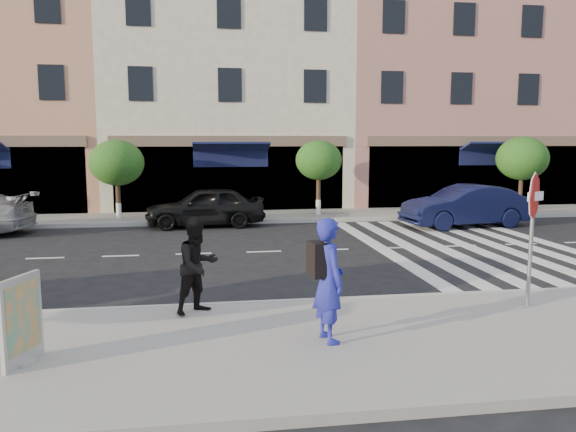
# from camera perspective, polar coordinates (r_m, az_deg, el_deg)

# --- Properties ---
(ground) EXTENTS (120.00, 120.00, 0.00)m
(ground) POSITION_cam_1_polar(r_m,az_deg,el_deg) (12.34, -0.44, -7.28)
(ground) COLOR black
(ground) RESTS_ON ground
(sidewalk_near) EXTENTS (60.00, 4.50, 0.15)m
(sidewalk_near) POSITION_cam_1_polar(r_m,az_deg,el_deg) (8.79, 3.12, -13.06)
(sidewalk_near) COLOR gray
(sidewalk_near) RESTS_ON ground
(sidewalk_far) EXTENTS (60.00, 3.00, 0.15)m
(sidewalk_far) POSITION_cam_1_polar(r_m,az_deg,el_deg) (23.07, -4.33, -0.07)
(sidewalk_far) COLOR gray
(sidewalk_far) RESTS_ON ground
(building_west_mid) EXTENTS (10.00, 9.00, 14.00)m
(building_west_mid) POSITION_cam_1_polar(r_m,az_deg,el_deg) (30.50, -27.18, 14.06)
(building_west_mid) COLOR tan
(building_west_mid) RESTS_ON ground
(building_centre) EXTENTS (11.00, 9.00, 11.00)m
(building_centre) POSITION_cam_1_polar(r_m,az_deg,el_deg) (28.91, -6.36, 12.25)
(building_centre) COLOR beige
(building_centre) RESTS_ON ground
(building_east_mid) EXTENTS (13.00, 9.00, 13.00)m
(building_east_mid) POSITION_cam_1_polar(r_m,az_deg,el_deg) (31.84, 16.37, 13.38)
(building_east_mid) COLOR #AC7366
(building_east_mid) RESTS_ON ground
(street_tree_wb) EXTENTS (2.10, 2.10, 3.06)m
(street_tree_wb) POSITION_cam_1_polar(r_m,az_deg,el_deg) (22.85, -17.00, 5.17)
(street_tree_wb) COLOR #473323
(street_tree_wb) RESTS_ON sidewalk_far
(street_tree_c) EXTENTS (1.90, 1.90, 3.04)m
(street_tree_c) POSITION_cam_1_polar(r_m,az_deg,el_deg) (23.09, 3.13, 5.64)
(street_tree_c) COLOR #473323
(street_tree_c) RESTS_ON sidewalk_far
(street_tree_ea) EXTENTS (2.20, 2.20, 3.19)m
(street_tree_ea) POSITION_cam_1_polar(r_m,az_deg,el_deg) (26.43, 22.70, 5.39)
(street_tree_ea) COLOR #473323
(street_tree_ea) RESTS_ON sidewalk_far
(stop_sign) EXTENTS (0.80, 0.39, 2.47)m
(stop_sign) POSITION_cam_1_polar(r_m,az_deg,el_deg) (11.12, 23.67, 0.65)
(stop_sign) COLOR gray
(stop_sign) RESTS_ON sidewalk_near
(photographer) EXTENTS (0.58, 0.77, 1.90)m
(photographer) POSITION_cam_1_polar(r_m,az_deg,el_deg) (8.53, 4.16, -6.50)
(photographer) COLOR #212599
(photographer) RESTS_ON sidewalk_near
(walker) EXTENTS (1.05, 1.01, 1.70)m
(walker) POSITION_cam_1_polar(r_m,az_deg,el_deg) (10.04, -9.16, -4.98)
(walker) COLOR black
(walker) RESTS_ON sidewalk_near
(poster_board) EXTENTS (0.37, 0.78, 1.23)m
(poster_board) POSITION_cam_1_polar(r_m,az_deg,el_deg) (8.54, -25.41, -9.67)
(poster_board) COLOR beige
(poster_board) RESTS_ON sidewalk_near
(car_far_mid) EXTENTS (4.45, 1.97, 1.49)m
(car_far_mid) POSITION_cam_1_polar(r_m,az_deg,el_deg) (21.02, -8.41, 0.95)
(car_far_mid) COLOR black
(car_far_mid) RESTS_ON ground
(car_far_right) EXTENTS (4.86, 2.21, 1.55)m
(car_far_right) POSITION_cam_1_polar(r_m,az_deg,el_deg) (21.77, 17.57, 0.98)
(car_far_right) COLOR black
(car_far_right) RESTS_ON ground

